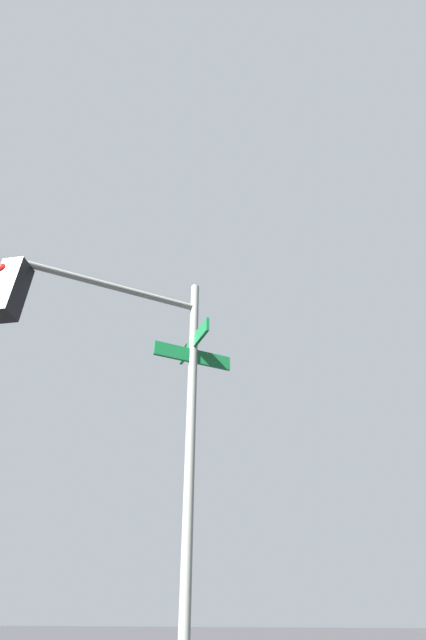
{
  "coord_description": "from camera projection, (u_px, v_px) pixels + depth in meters",
  "views": [
    {
      "loc": [
        -8.08,
        -2.04,
        1.74
      ],
      "look_at": [
        -7.39,
        -6.43,
        4.84
      ],
      "focal_mm": 23.34,
      "sensor_mm": 36.0,
      "label": 1
    }
  ],
  "objects": [
    {
      "name": "traffic_signal_near",
      "position": [
        108.0,
        371.0,
        5.01
      ],
      "size": [
        2.69,
        1.92,
        5.77
      ],
      "color": "slate",
      "rests_on": "ground_plane"
    }
  ]
}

